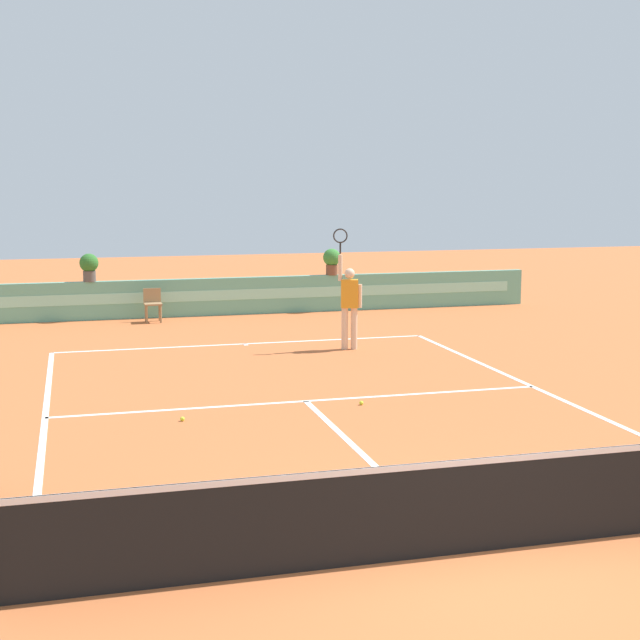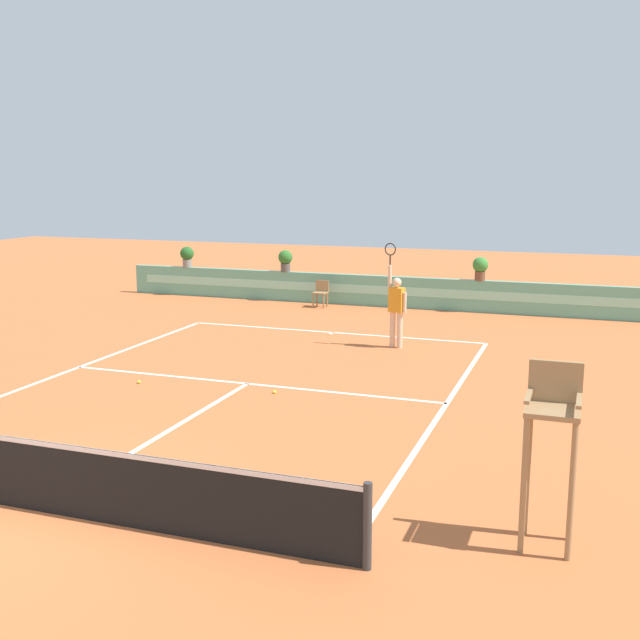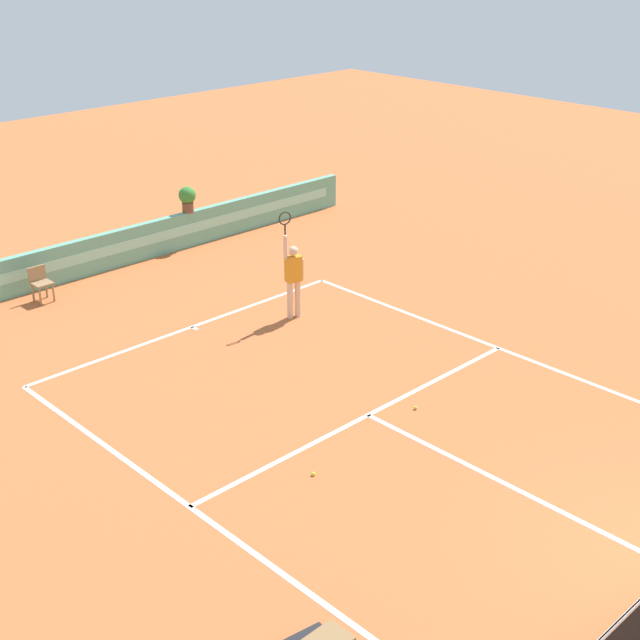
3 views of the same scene
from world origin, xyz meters
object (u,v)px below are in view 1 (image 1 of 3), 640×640
(tennis_player, at_px, (349,301))
(tennis_ball_mid_court, at_px, (361,403))
(ball_kid_chair, at_px, (153,303))
(potted_plant_left, at_px, (89,266))
(tennis_ball_near_baseline, at_px, (182,419))
(potted_plant_right, at_px, (332,260))

(tennis_player, relative_size, tennis_ball_mid_court, 38.01)
(ball_kid_chair, xyz_separation_m, potted_plant_left, (-1.53, 0.73, 0.93))
(tennis_player, height_order, potted_plant_left, tennis_player)
(tennis_player, xyz_separation_m, tennis_ball_near_baseline, (-4.15, -5.02, -1.02))
(ball_kid_chair, distance_m, tennis_ball_mid_court, 10.05)
(potted_plant_right, bearing_deg, ball_kid_chair, -171.60)
(ball_kid_chair, height_order, tennis_ball_near_baseline, ball_kid_chair)
(tennis_ball_mid_court, relative_size, potted_plant_right, 0.09)
(tennis_ball_near_baseline, relative_size, potted_plant_right, 0.09)
(tennis_player, xyz_separation_m, potted_plant_left, (-5.26, 5.69, 0.36))
(tennis_player, xyz_separation_m, potted_plant_right, (1.23, 5.69, 0.36))
(tennis_ball_near_baseline, distance_m, potted_plant_right, 12.07)
(tennis_ball_near_baseline, bearing_deg, potted_plant_right, 63.33)
(potted_plant_left, height_order, potted_plant_right, same)
(tennis_player, distance_m, tennis_ball_mid_court, 5.03)
(ball_kid_chair, bearing_deg, tennis_player, -53.08)
(tennis_player, distance_m, potted_plant_right, 5.84)
(ball_kid_chair, height_order, potted_plant_left, potted_plant_left)
(tennis_ball_near_baseline, relative_size, potted_plant_left, 0.09)
(tennis_ball_mid_court, height_order, potted_plant_left, potted_plant_left)
(tennis_ball_near_baseline, relative_size, tennis_ball_mid_court, 1.00)
(potted_plant_right, bearing_deg, tennis_player, -102.18)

